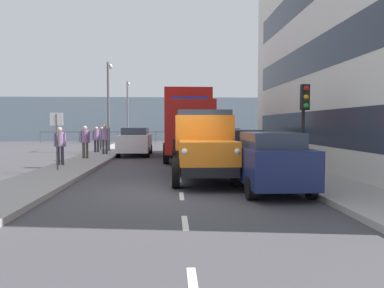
{
  "coord_description": "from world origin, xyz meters",
  "views": [
    {
      "loc": [
        0.24,
        10.57,
        1.96
      ],
      "look_at": [
        -0.75,
        -8.29,
        0.94
      ],
      "focal_mm": 34.71,
      "sensor_mm": 36.0,
      "label": 1
    }
  ],
  "objects": [
    {
      "name": "car_navy_kerbside_near",
      "position": [
        -2.55,
        -0.01,
        0.89
      ],
      "size": [
        1.79,
        3.96,
        1.72
      ],
      "color": "navy",
      "rests_on": "ground_plane"
    },
    {
      "name": "pedestrian_couple_a",
      "position": [
        4.85,
        -9.21,
        1.16
      ],
      "size": [
        0.53,
        0.34,
        1.71
      ],
      "color": "#4C473D",
      "rests_on": "sidewalk_right"
    },
    {
      "name": "seawall_railing",
      "position": [
        -0.0,
        -28.82,
        0.92
      ],
      "size": [
        28.08,
        0.08,
        1.2
      ],
      "color": "#4C5156",
      "rests_on": "ground_plane"
    },
    {
      "name": "car_grey_kerbside_2",
      "position": [
        -2.55,
        -10.05,
        0.9
      ],
      "size": [
        1.91,
        4.53,
        1.72
      ],
      "color": "slate",
      "rests_on": "ground_plane"
    },
    {
      "name": "traffic_light_near",
      "position": [
        -4.43,
        -2.38,
        2.47
      ],
      "size": [
        0.28,
        0.41,
        3.2
      ],
      "color": "black",
      "rests_on": "sidewalk_left"
    },
    {
      "name": "car_black_kerbside_3",
      "position": [
        -2.55,
        -16.03,
        0.9
      ],
      "size": [
        1.92,
        4.46,
        1.72
      ],
      "color": "black",
      "rests_on": "ground_plane"
    },
    {
      "name": "pedestrian_strolling",
      "position": [
        5.14,
        -13.58,
        1.11
      ],
      "size": [
        0.53,
        0.34,
        1.63
      ],
      "color": "#383342",
      "rests_on": "sidewalk_right"
    },
    {
      "name": "truck_vintage_orange",
      "position": [
        -0.82,
        -2.03,
        1.18
      ],
      "size": [
        2.17,
        5.64,
        2.43
      ],
      "color": "black",
      "rests_on": "ground_plane"
    },
    {
      "name": "lamp_post_far",
      "position": [
        4.75,
        -27.3,
        3.8
      ],
      "size": [
        0.32,
        1.14,
        6.07
      ],
      "color": "#59595B",
      "rests_on": "sidewalk_right"
    },
    {
      "name": "lorry_cargo_red",
      "position": [
        -0.59,
        -10.45,
        2.08
      ],
      "size": [
        2.58,
        8.2,
        3.87
      ],
      "color": "red",
      "rests_on": "ground_plane"
    },
    {
      "name": "car_white_oppositeside_0",
      "position": [
        2.55,
        -12.61,
        0.9
      ],
      "size": [
        1.92,
        4.47,
        1.72
      ],
      "color": "white",
      "rests_on": "ground_plane"
    },
    {
      "name": "car_maroon_kerbside_1",
      "position": [
        -2.55,
        -4.83,
        0.9
      ],
      "size": [
        1.9,
        4.14,
        1.72
      ],
      "color": "maroon",
      "rests_on": "ground_plane"
    },
    {
      "name": "ground_plane",
      "position": [
        0.0,
        -10.62,
        0.0
      ],
      "size": [
        80.0,
        80.0,
        0.0
      ],
      "primitive_type": "plane",
      "color": "#423F44"
    },
    {
      "name": "pedestrian_by_lamp",
      "position": [
        5.23,
        -6.12,
        1.13
      ],
      "size": [
        0.53,
        0.34,
        1.67
      ],
      "color": "#383342",
      "rests_on": "sidewalk_right"
    },
    {
      "name": "sidewalk_right",
      "position": [
        4.58,
        -10.62,
        0.07
      ],
      "size": [
        2.15,
        37.59,
        0.15
      ],
      "primitive_type": "cube",
      "color": "#9E9993",
      "rests_on": "ground_plane"
    },
    {
      "name": "sea_horizon",
      "position": [
        0.0,
        -32.42,
        2.5
      ],
      "size": [
        80.0,
        0.8,
        5.0
      ],
      "primitive_type": "cube",
      "color": "gray",
      "rests_on": "ground_plane"
    },
    {
      "name": "pedestrian_near_railing",
      "position": [
        5.21,
        -15.76,
        1.08
      ],
      "size": [
        0.53,
        0.34,
        1.59
      ],
      "color": "#4C473D",
      "rests_on": "sidewalk_right"
    },
    {
      "name": "street_sign",
      "position": [
        4.78,
        -4.24,
        1.68
      ],
      "size": [
        0.5,
        0.07,
        2.25
      ],
      "color": "#4C4C4C",
      "rests_on": "sidewalk_right"
    },
    {
      "name": "lamp_post_promenade",
      "position": [
        4.55,
        -14.94,
        3.73
      ],
      "size": [
        0.32,
        1.14,
        5.95
      ],
      "color": "#59595B",
      "rests_on": "sidewalk_right"
    },
    {
      "name": "pedestrian_with_bag",
      "position": [
        4.3,
        -11.9,
        1.2
      ],
      "size": [
        0.53,
        0.34,
        1.77
      ],
      "color": "#383342",
      "rests_on": "sidewalk_right"
    },
    {
      "name": "road_centreline_markings",
      "position": [
        0.0,
        -9.71,
        0.0
      ],
      "size": [
        0.12,
        32.65,
        0.01
      ],
      "color": "silver",
      "rests_on": "ground_plane"
    },
    {
      "name": "sidewalk_left",
      "position": [
        -4.58,
        -10.62,
        0.07
      ],
      "size": [
        2.15,
        37.59,
        0.15
      ],
      "primitive_type": "cube",
      "color": "#9E9993",
      "rests_on": "ground_plane"
    }
  ]
}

